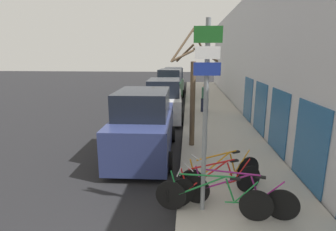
{
  "coord_description": "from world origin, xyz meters",
  "views": [
    {
      "loc": [
        1.2,
        -1.93,
        3.39
      ],
      "look_at": [
        0.5,
        7.08,
        1.28
      ],
      "focal_mm": 28.0,
      "sensor_mm": 36.0,
      "label": 1
    }
  ],
  "objects_px": {
    "parked_car_0": "(144,126)",
    "parked_car_1": "(164,101)",
    "bicycle_2": "(216,183)",
    "street_tree": "(192,93)",
    "bicycle_0": "(212,198)",
    "parked_car_3": "(174,81)",
    "bicycle_1": "(236,194)",
    "bicycle_3": "(221,174)",
    "parked_car_2": "(170,87)",
    "pedestrian_near": "(205,96)",
    "signpost": "(206,109)"
  },
  "relations": [
    {
      "from": "parked_car_3",
      "to": "bicycle_2",
      "type": "bearing_deg",
      "value": -87.55
    },
    {
      "from": "bicycle_2",
      "to": "parked_car_3",
      "type": "height_order",
      "value": "parked_car_3"
    },
    {
      "from": "bicycle_1",
      "to": "street_tree",
      "type": "height_order",
      "value": "street_tree"
    },
    {
      "from": "bicycle_0",
      "to": "parked_car_2",
      "type": "bearing_deg",
      "value": 15.85
    },
    {
      "from": "bicycle_3",
      "to": "parked_car_0",
      "type": "distance_m",
      "value": 3.47
    },
    {
      "from": "bicycle_3",
      "to": "parked_car_3",
      "type": "height_order",
      "value": "parked_car_3"
    },
    {
      "from": "bicycle_2",
      "to": "street_tree",
      "type": "distance_m",
      "value": 4.03
    },
    {
      "from": "parked_car_0",
      "to": "parked_car_3",
      "type": "bearing_deg",
      "value": 88.2
    },
    {
      "from": "bicycle_0",
      "to": "bicycle_1",
      "type": "height_order",
      "value": "bicycle_0"
    },
    {
      "from": "parked_car_0",
      "to": "parked_car_2",
      "type": "bearing_deg",
      "value": 87.82
    },
    {
      "from": "bicycle_3",
      "to": "parked_car_2",
      "type": "bearing_deg",
      "value": -20.56
    },
    {
      "from": "pedestrian_near",
      "to": "parked_car_2",
      "type": "bearing_deg",
      "value": 112.35
    },
    {
      "from": "bicycle_0",
      "to": "parked_car_3",
      "type": "bearing_deg",
      "value": 14.09
    },
    {
      "from": "parked_car_0",
      "to": "pedestrian_near",
      "type": "relative_size",
      "value": 2.75
    },
    {
      "from": "bicycle_2",
      "to": "parked_car_1",
      "type": "bearing_deg",
      "value": -12.48
    },
    {
      "from": "bicycle_0",
      "to": "pedestrian_near",
      "type": "xyz_separation_m",
      "value": [
        0.42,
        10.08,
        0.56
      ]
    },
    {
      "from": "parked_car_1",
      "to": "bicycle_2",
      "type": "bearing_deg",
      "value": -79.23
    },
    {
      "from": "parked_car_0",
      "to": "parked_car_2",
      "type": "height_order",
      "value": "parked_car_2"
    },
    {
      "from": "bicycle_2",
      "to": "parked_car_1",
      "type": "height_order",
      "value": "parked_car_1"
    },
    {
      "from": "parked_car_0",
      "to": "parked_car_1",
      "type": "bearing_deg",
      "value": 86.48
    },
    {
      "from": "bicycle_1",
      "to": "street_tree",
      "type": "relative_size",
      "value": 0.57
    },
    {
      "from": "bicycle_2",
      "to": "bicycle_1",
      "type": "bearing_deg",
      "value": -166.21
    },
    {
      "from": "bicycle_2",
      "to": "pedestrian_near",
      "type": "height_order",
      "value": "pedestrian_near"
    },
    {
      "from": "bicycle_0",
      "to": "street_tree",
      "type": "bearing_deg",
      "value": 13.53
    },
    {
      "from": "parked_car_1",
      "to": "parked_car_2",
      "type": "xyz_separation_m",
      "value": [
        -0.06,
        5.56,
        0.1
      ]
    },
    {
      "from": "bicycle_1",
      "to": "parked_car_1",
      "type": "relative_size",
      "value": 0.5
    },
    {
      "from": "signpost",
      "to": "parked_car_3",
      "type": "distance_m",
      "value": 19.55
    },
    {
      "from": "bicycle_1",
      "to": "bicycle_3",
      "type": "relative_size",
      "value": 1.11
    },
    {
      "from": "bicycle_2",
      "to": "bicycle_0",
      "type": "bearing_deg",
      "value": 140.82
    },
    {
      "from": "bicycle_3",
      "to": "bicycle_0",
      "type": "bearing_deg",
      "value": 134.9
    },
    {
      "from": "signpost",
      "to": "parked_car_3",
      "type": "xyz_separation_m",
      "value": [
        -1.73,
        19.43,
        -1.34
      ]
    },
    {
      "from": "bicycle_0",
      "to": "parked_car_3",
      "type": "relative_size",
      "value": 0.54
    },
    {
      "from": "signpost",
      "to": "parked_car_3",
      "type": "height_order",
      "value": "signpost"
    },
    {
      "from": "parked_car_1",
      "to": "bicycle_3",
      "type": "bearing_deg",
      "value": -77.59
    },
    {
      "from": "parked_car_2",
      "to": "street_tree",
      "type": "height_order",
      "value": "street_tree"
    },
    {
      "from": "bicycle_0",
      "to": "parked_car_3",
      "type": "distance_m",
      "value": 19.71
    },
    {
      "from": "pedestrian_near",
      "to": "street_tree",
      "type": "height_order",
      "value": "street_tree"
    },
    {
      "from": "bicycle_3",
      "to": "parked_car_2",
      "type": "height_order",
      "value": "parked_car_2"
    },
    {
      "from": "pedestrian_near",
      "to": "bicycle_3",
      "type": "bearing_deg",
      "value": -95.66
    },
    {
      "from": "signpost",
      "to": "bicycle_3",
      "type": "relative_size",
      "value": 1.84
    },
    {
      "from": "street_tree",
      "to": "parked_car_3",
      "type": "bearing_deg",
      "value": 95.73
    },
    {
      "from": "street_tree",
      "to": "bicycle_1",
      "type": "bearing_deg",
      "value": -77.71
    },
    {
      "from": "parked_car_1",
      "to": "street_tree",
      "type": "relative_size",
      "value": 1.14
    },
    {
      "from": "parked_car_1",
      "to": "street_tree",
      "type": "xyz_separation_m",
      "value": [
        1.43,
        -4.65,
        1.11
      ]
    },
    {
      "from": "bicycle_0",
      "to": "parked_car_3",
      "type": "height_order",
      "value": "parked_car_3"
    },
    {
      "from": "parked_car_1",
      "to": "parked_car_3",
      "type": "distance_m",
      "value": 10.64
    },
    {
      "from": "signpost",
      "to": "parked_car_2",
      "type": "height_order",
      "value": "signpost"
    },
    {
      "from": "parked_car_3",
      "to": "pedestrian_near",
      "type": "relative_size",
      "value": 2.64
    },
    {
      "from": "bicycle_1",
      "to": "parked_car_3",
      "type": "xyz_separation_m",
      "value": [
        -2.43,
        19.42,
        0.47
      ]
    },
    {
      "from": "parked_car_2",
      "to": "parked_car_3",
      "type": "bearing_deg",
      "value": 92.77
    }
  ]
}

